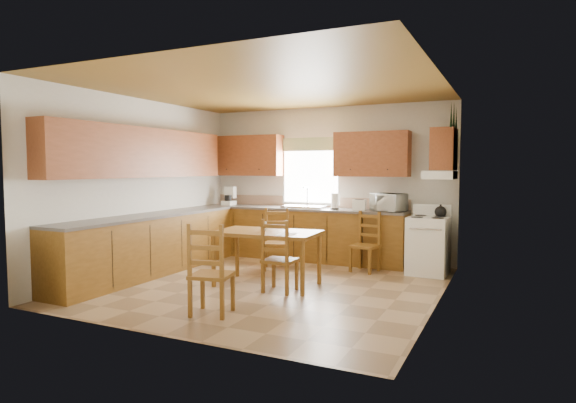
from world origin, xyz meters
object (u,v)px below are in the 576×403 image
at_px(dining_table, 267,258).
at_px(chair_near_left, 280,255).
at_px(stove, 428,246).
at_px(microwave, 388,202).
at_px(chair_near_right, 212,269).
at_px(chair_far_left, 276,239).
at_px(chair_far_right, 365,242).

bearing_deg(dining_table, chair_near_left, -38.61).
bearing_deg(chair_near_left, dining_table, -36.36).
distance_m(dining_table, chair_near_left, 0.39).
xyz_separation_m(stove, microwave, (-0.69, 0.27, 0.63)).
bearing_deg(chair_near_right, microwave, -121.41).
distance_m(microwave, chair_near_right, 3.61).
bearing_deg(chair_far_left, dining_table, -93.61).
relative_size(dining_table, chair_near_left, 1.48).
bearing_deg(chair_near_right, dining_table, -100.25).
height_order(chair_near_left, chair_near_right, chair_near_right).
height_order(microwave, chair_far_left, microwave).
relative_size(microwave, chair_near_left, 0.51).
bearing_deg(chair_far_right, dining_table, -113.00).
height_order(stove, chair_near_right, chair_near_right).
bearing_deg(chair_far_left, microwave, 7.56).
bearing_deg(chair_far_left, stove, -6.79).
distance_m(chair_far_left, chair_far_right, 1.40).
bearing_deg(chair_near_right, chair_near_left, -114.16).
distance_m(microwave, chair_near_left, 2.42).
relative_size(chair_near_left, chair_near_right, 0.94).
height_order(chair_near_left, chair_far_right, chair_near_left).
relative_size(chair_near_left, chair_far_right, 1.02).
bearing_deg(stove, chair_far_right, -163.10).
distance_m(chair_near_left, chair_near_right, 1.23).
relative_size(stove, microwave, 1.78).
xyz_separation_m(stove, chair_near_left, (-1.59, -1.90, 0.05)).
height_order(chair_near_left, chair_far_left, chair_far_left).
distance_m(microwave, chair_far_right, 0.82).
relative_size(stove, chair_far_right, 0.92).
relative_size(microwave, chair_near_right, 0.48).
bearing_deg(dining_table, chair_far_left, 106.34).
relative_size(microwave, chair_far_right, 0.52).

